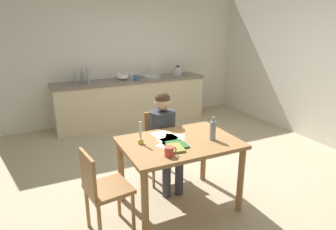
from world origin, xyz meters
name	(u,v)px	position (x,y,z in m)	size (l,w,h in m)	color
ground_plane	(184,169)	(0.00, 0.00, -0.02)	(5.20, 5.20, 0.04)	tan
wall_back	(124,57)	(0.00, 2.60, 1.30)	(5.20, 0.12, 2.60)	silver
wall_right	(323,66)	(2.60, 0.00, 1.30)	(0.12, 5.20, 2.60)	silver
kitchen_counter	(132,101)	(0.00, 2.24, 0.45)	(3.04, 0.64, 0.90)	beige
dining_table	(180,151)	(-0.49, -0.75, 0.67)	(1.22, 0.86, 0.79)	#9E7042
chair_at_table	(161,142)	(-0.41, -0.08, 0.50)	(0.44, 0.44, 0.89)	#9E7042
person_seated	(164,133)	(-0.42, -0.23, 0.68)	(0.36, 0.61, 1.19)	#333842
chair_side_empty	(102,188)	(-1.36, -0.84, 0.50)	(0.45, 0.45, 0.88)	#9E7042
coffee_mug	(169,151)	(-0.75, -1.03, 0.83)	(0.12, 0.09, 0.09)	#D84C3F
candlestick	(141,138)	(-0.88, -0.64, 0.85)	(0.06, 0.06, 0.24)	gold
book_magazine	(177,145)	(-0.56, -0.85, 0.80)	(0.18, 0.22, 0.02)	#2F632C
book_cookery	(175,148)	(-0.62, -0.92, 0.80)	(0.14, 0.22, 0.02)	olive
paper_letter	(164,136)	(-0.57, -0.54, 0.79)	(0.21, 0.30, 0.00)	white
paper_bill	(173,146)	(-0.61, -0.84, 0.79)	(0.21, 0.30, 0.00)	white
paper_envelope	(175,139)	(-0.51, -0.68, 0.79)	(0.21, 0.30, 0.00)	white
paper_receipt	(172,142)	(-0.58, -0.75, 0.79)	(0.21, 0.30, 0.00)	white
wine_bottle_on_table	(213,130)	(-0.15, -0.87, 0.90)	(0.07, 0.07, 0.26)	#8C999E
sink_unit	(152,76)	(0.45, 2.24, 0.92)	(0.36, 0.36, 0.24)	#B2B7BC
bottle_oil	(76,78)	(-1.05, 2.29, 1.00)	(0.07, 0.07, 0.24)	#8C999E
bottle_vinegar	(82,77)	(-0.93, 2.28, 1.01)	(0.07, 0.07, 0.26)	#8C999E
bottle_wine_red	(88,77)	(-0.84, 2.18, 1.03)	(0.07, 0.07, 0.30)	#8C999E
mixing_bowl	(123,77)	(-0.15, 2.27, 0.95)	(0.22, 0.22, 0.10)	white
stovetop_kettle	(178,71)	(1.05, 2.24, 1.00)	(0.18, 0.18, 0.22)	#B7BABF
wine_glass_near_sink	(131,73)	(0.06, 2.39, 1.01)	(0.07, 0.07, 0.15)	silver
wine_glass_by_kettle	(126,73)	(-0.04, 2.39, 1.01)	(0.07, 0.07, 0.15)	silver
wine_glass_back_left	(120,73)	(-0.18, 2.39, 1.01)	(0.07, 0.07, 0.15)	silver
wine_glass_back_right	(118,74)	(-0.22, 2.39, 1.01)	(0.07, 0.07, 0.15)	silver
teacup_on_counter	(136,78)	(0.06, 2.09, 0.95)	(0.13, 0.09, 0.11)	#33598C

